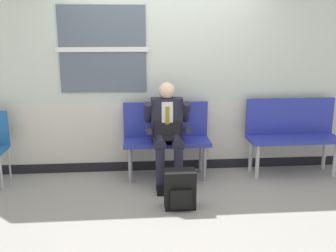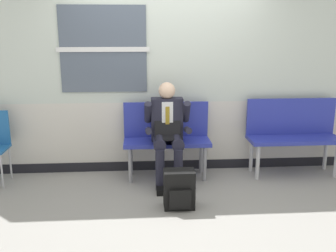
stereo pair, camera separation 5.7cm
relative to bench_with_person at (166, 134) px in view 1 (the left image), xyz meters
name	(u,v)px [view 1 (the left image)]	position (x,y,z in m)	size (l,w,h in m)	color
ground_plane	(169,187)	(0.00, -0.39, -0.57)	(18.00, 18.00, 0.00)	gray
station_wall	(164,56)	(-0.01, 0.27, 0.99)	(6.11, 0.17, 3.14)	beige
bench_with_person	(166,134)	(0.00, 0.00, 0.00)	(1.11, 0.42, 0.97)	#28339E
bench_empty	(292,130)	(1.69, 0.00, 0.01)	(1.21, 0.42, 1.00)	#28339E
person_seated	(167,130)	(0.00, -0.20, 0.11)	(0.57, 0.70, 1.26)	#1E1E2D
backpack	(180,190)	(0.07, -0.97, -0.36)	(0.34, 0.25, 0.43)	black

